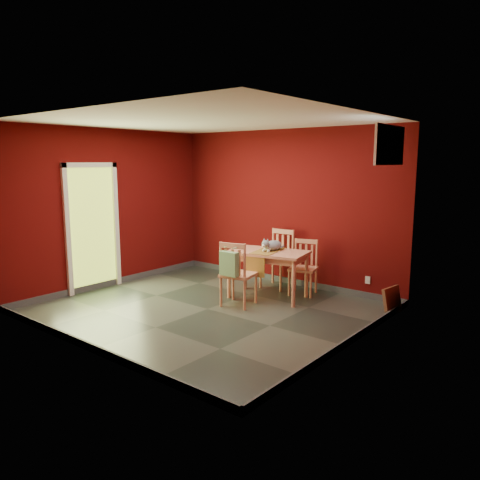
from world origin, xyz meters
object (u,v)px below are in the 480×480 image
Objects in this scene: chair_far_left at (278,258)px; chair_near at (237,273)px; tote_bag at (229,264)px; dining_table at (268,257)px; picture_frame at (392,301)px; chair_far_right at (304,266)px; cat at (273,244)px.

chair_far_left is 1.01× the size of chair_near.
dining_table is at bearing 85.20° from tote_bag.
chair_near reaches higher than picture_frame.
chair_far_left is 1.12× the size of chair_far_right.
tote_bag is at bearing -118.25° from cat.
cat reaches higher than dining_table.
tote_bag is (-0.39, -1.42, 0.24)m from chair_far_right.
chair_far_left is 0.58m from chair_far_right.
dining_table is at bearing -166.29° from picture_frame.
chair_near is 2.26m from picture_frame.
dining_table is 0.68m from chair_far_right.
chair_near reaches higher than chair_far_right.
chair_far_right is 2.21× the size of picture_frame.
picture_frame is at bearing -3.98° from chair_far_right.
chair_far_left is at bearing 94.62° from cat.
picture_frame is at bearing 13.71° from dining_table.
cat is at bearing 78.74° from chair_near.
tote_bag is 0.96m from cat.
dining_table is at bearing -120.02° from chair_far_right.
chair_far_right is 1.55m from picture_frame.
tote_bag reaches higher than dining_table.
dining_table is 3.15× the size of tote_bag.
tote_bag is (0.03, -0.23, 0.19)m from chair_near.
chair_far_left reaches higher than chair_far_right.
chair_far_right reaches higher than picture_frame.
cat is (0.11, 0.94, 0.18)m from tote_bag.
chair_far_right is at bearing 37.83° from cat.
chair_near is 2.19× the size of cat.
chair_near is at bearing 98.00° from tote_bag.
cat reaches higher than picture_frame.
chair_near is (0.14, -1.29, -0.00)m from chair_far_left.
dining_table is at bearing -69.38° from chair_far_left.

